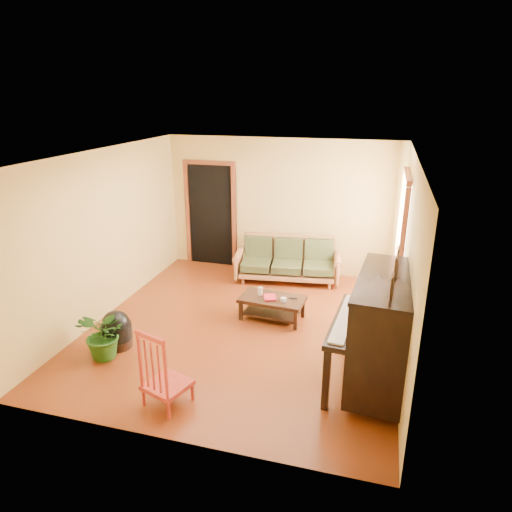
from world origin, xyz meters
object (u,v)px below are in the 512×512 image
(red_chair, at_px, (166,366))
(piano, at_px, (383,333))
(sofa, at_px, (287,260))
(potted_plant, at_px, (104,334))
(ceramic_crock, at_px, (370,277))
(armchair, at_px, (376,310))
(footstool, at_px, (117,334))
(coffee_table, at_px, (272,308))

(red_chair, bearing_deg, piano, 42.02)
(sofa, xyz_separation_m, potted_plant, (-1.79, -3.28, -0.05))
(piano, distance_m, ceramic_crock, 3.28)
(armchair, distance_m, ceramic_crock, 1.99)
(footstool, relative_size, red_chair, 0.43)
(red_chair, height_order, potted_plant, red_chair)
(armchair, height_order, piano, piano)
(piano, bearing_deg, potted_plant, -169.50)
(red_chair, xyz_separation_m, ceramic_crock, (2.09, 4.24, -0.37))
(sofa, xyz_separation_m, ceramic_crock, (1.52, 0.32, -0.30))
(sofa, bearing_deg, footstool, -128.67)
(coffee_table, distance_m, potted_plant, 2.55)
(piano, xyz_separation_m, footstool, (-3.57, -0.08, -0.50))
(sofa, distance_m, coffee_table, 1.59)
(armchair, xyz_separation_m, ceramic_crock, (-0.14, 1.97, -0.28))
(sofa, height_order, coffee_table, sofa)
(armchair, xyz_separation_m, red_chair, (-2.23, -2.27, 0.10))
(red_chair, bearing_deg, coffee_table, 92.61)
(piano, bearing_deg, coffee_table, 145.93)
(coffee_table, bearing_deg, red_chair, -105.75)
(piano, xyz_separation_m, red_chair, (-2.33, -1.02, -0.22))
(ceramic_crock, distance_m, potted_plant, 4.90)
(red_chair, bearing_deg, footstool, 161.05)
(footstool, bearing_deg, ceramic_crock, 44.71)
(coffee_table, distance_m, footstool, 2.36)
(armchair, height_order, potted_plant, armchair)
(coffee_table, distance_m, red_chair, 2.45)
(coffee_table, height_order, footstool, footstool)
(sofa, relative_size, ceramic_crock, 8.40)
(ceramic_crock, bearing_deg, armchair, -85.80)
(armchair, bearing_deg, sofa, 129.60)
(piano, xyz_separation_m, potted_plant, (-3.55, -0.38, -0.35))
(ceramic_crock, bearing_deg, piano, -85.78)
(potted_plant, bearing_deg, sofa, 61.39)
(coffee_table, bearing_deg, ceramic_crock, 52.96)
(red_chair, bearing_deg, potted_plant, 170.72)
(coffee_table, height_order, ceramic_crock, coffee_table)
(footstool, height_order, red_chair, red_chair)
(red_chair, xyz_separation_m, potted_plant, (-1.22, 0.64, -0.13))
(footstool, relative_size, ceramic_crock, 1.84)
(red_chair, bearing_deg, ceramic_crock, 82.10)
(ceramic_crock, xyz_separation_m, potted_plant, (-3.31, -3.60, 0.24))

